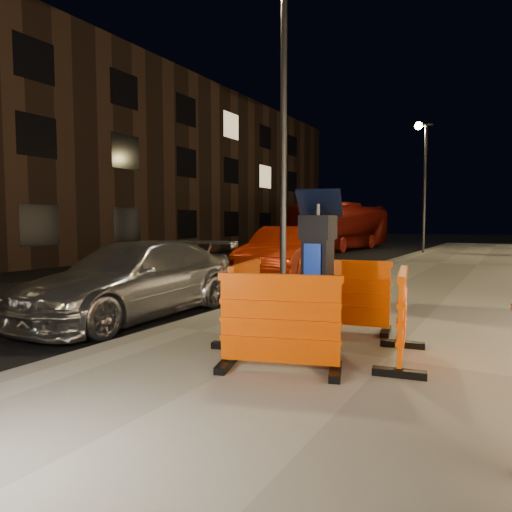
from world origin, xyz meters
The scene contains 13 objects.
ground_plane centered at (0.00, 0.00, 0.00)m, with size 120.00×120.00×0.00m, color black.
sidewalk centered at (3.00, 0.00, 0.07)m, with size 6.00×60.00×0.15m, color gray.
kerb centered at (0.00, 0.00, 0.07)m, with size 0.30×60.00×0.15m, color slate.
parking_kiosk centered at (2.19, -0.01, 1.00)m, with size 0.54×0.54×1.71m, color black.
barrier_front centered at (2.19, -0.96, 0.63)m, with size 1.22×0.50×0.95m, color #FF5300.
barrier_back centered at (2.19, 0.94, 0.63)m, with size 1.22×0.50×0.95m, color #FF5300.
barrier_kerbside centered at (1.24, -0.01, 0.63)m, with size 1.22×0.50×0.95m, color #FF5300.
barrier_bldgside centered at (3.14, -0.01, 0.63)m, with size 1.22×0.50×0.95m, color #FF5300.
car_silver centered at (-1.45, 0.76, 0.00)m, with size 1.78×4.38×1.27m, color #B9B9BE.
car_red centered at (-1.30, 6.43, 0.00)m, with size 1.58×4.52×1.49m, color #8F1A05.
bus_doubledecker centered at (-4.67, 20.64, 0.00)m, with size 2.25×9.63×2.68m, color maroon.
street_lamp_mid centered at (0.25, 3.00, 3.15)m, with size 0.12×0.12×6.00m, color #3F3F44.
street_lamp_far centered at (0.25, 18.00, 3.15)m, with size 0.12×0.12×6.00m, color #3F3F44.
Camera 1 is at (4.15, -4.83, 1.60)m, focal length 32.00 mm.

